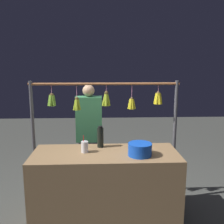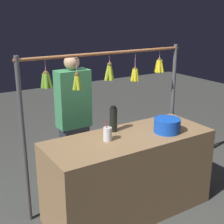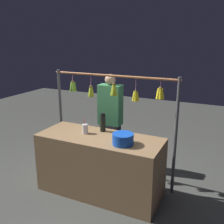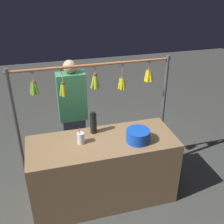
% 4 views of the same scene
% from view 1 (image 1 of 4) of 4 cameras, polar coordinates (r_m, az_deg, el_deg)
% --- Properties ---
extents(ground_plane, '(12.00, 12.00, 0.00)m').
position_cam_1_polar(ground_plane, '(3.36, -1.43, -22.92)').
color(ground_plane, '#454641').
extents(market_counter, '(1.72, 0.68, 0.85)m').
position_cam_1_polar(market_counter, '(3.15, -1.47, -16.48)').
color(market_counter, olive).
rests_on(market_counter, ground).
extents(display_rack, '(1.93, 0.12, 1.66)m').
position_cam_1_polar(display_rack, '(3.29, -1.59, -1.34)').
color(display_rack, '#4C4C51').
rests_on(display_rack, ground).
extents(water_bottle, '(0.08, 0.08, 0.27)m').
position_cam_1_polar(water_bottle, '(3.14, -2.66, -5.72)').
color(water_bottle, black).
rests_on(water_bottle, market_counter).
extents(blue_bucket, '(0.27, 0.27, 0.14)m').
position_cam_1_polar(blue_bucket, '(2.89, 6.35, -8.43)').
color(blue_bucket, blue).
rests_on(blue_bucket, market_counter).
extents(drink_cup, '(0.08, 0.08, 0.20)m').
position_cam_1_polar(drink_cup, '(2.99, -6.23, -7.86)').
color(drink_cup, silver).
rests_on(drink_cup, market_counter).
extents(vendor_person, '(0.38, 0.20, 1.58)m').
position_cam_1_polar(vendor_person, '(3.76, -5.16, -6.03)').
color(vendor_person, '#2D2D38').
rests_on(vendor_person, ground).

